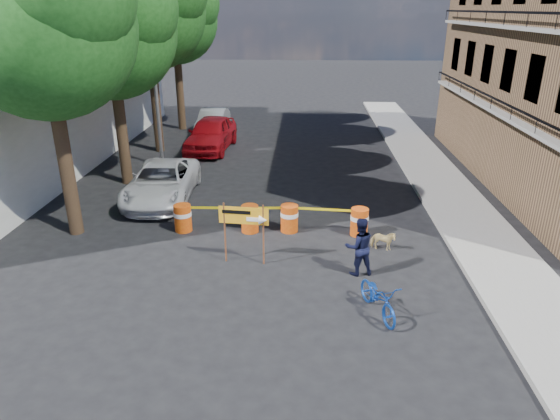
# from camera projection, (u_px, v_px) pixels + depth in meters

# --- Properties ---
(ground) EXTENTS (120.00, 120.00, 0.00)m
(ground) POSITION_uv_depth(u_px,v_px,m) (283.00, 267.00, 14.09)
(ground) COLOR black
(ground) RESTS_ON ground
(sidewalk_east) EXTENTS (2.40, 40.00, 0.15)m
(sidewalk_east) POSITION_uv_depth(u_px,v_px,m) (449.00, 194.00, 19.33)
(sidewalk_east) COLOR gray
(sidewalk_east) RESTS_ON ground
(white_building) EXTENTS (8.00, 22.00, 6.00)m
(white_building) POSITION_uv_depth(u_px,v_px,m) (9.00, 97.00, 22.80)
(white_building) COLOR silver
(white_building) RESTS_ON ground
(tree_near) EXTENTS (5.46, 5.20, 9.15)m
(tree_near) POSITION_uv_depth(u_px,v_px,m) (45.00, 25.00, 13.85)
(tree_near) COLOR #332316
(tree_near) RESTS_ON ground
(tree_mid_a) EXTENTS (5.25, 5.00, 8.68)m
(tree_mid_a) POSITION_uv_depth(u_px,v_px,m) (111.00, 30.00, 18.61)
(tree_mid_a) COLOR #332316
(tree_mid_a) RESTS_ON ground
(tree_mid_b) EXTENTS (5.67, 5.40, 9.62)m
(tree_mid_b) POSITION_uv_depth(u_px,v_px,m) (149.00, 9.00, 22.97)
(tree_mid_b) COLOR #332316
(tree_mid_b) RESTS_ON ground
(tree_far) EXTENTS (5.04, 4.80, 8.84)m
(tree_far) POSITION_uv_depth(u_px,v_px,m) (176.00, 19.00, 27.78)
(tree_far) COLOR #332316
(tree_far) RESTS_ON ground
(streetlamp) EXTENTS (1.25, 0.18, 8.00)m
(streetlamp) POSITION_uv_depth(u_px,v_px,m) (155.00, 68.00, 21.50)
(streetlamp) COLOR gray
(streetlamp) RESTS_ON ground
(barrel_far_left) EXTENTS (0.58, 0.58, 0.90)m
(barrel_far_left) POSITION_uv_depth(u_px,v_px,m) (183.00, 217.00, 16.20)
(barrel_far_left) COLOR red
(barrel_far_left) RESTS_ON ground
(barrel_mid_left) EXTENTS (0.58, 0.58, 0.90)m
(barrel_mid_left) POSITION_uv_depth(u_px,v_px,m) (250.00, 218.00, 16.15)
(barrel_mid_left) COLOR red
(barrel_mid_left) RESTS_ON ground
(barrel_mid_right) EXTENTS (0.58, 0.58, 0.90)m
(barrel_mid_right) POSITION_uv_depth(u_px,v_px,m) (289.00, 218.00, 16.17)
(barrel_mid_right) COLOR red
(barrel_mid_right) RESTS_ON ground
(barrel_far_right) EXTENTS (0.58, 0.58, 0.90)m
(barrel_far_right) POSITION_uv_depth(u_px,v_px,m) (359.00, 221.00, 15.91)
(barrel_far_right) COLOR red
(barrel_far_right) RESTS_ON ground
(detour_sign) EXTENTS (1.40, 0.30, 1.81)m
(detour_sign) POSITION_uv_depth(u_px,v_px,m) (250.00, 221.00, 13.81)
(detour_sign) COLOR #592D19
(detour_sign) RESTS_ON ground
(pedestrian) EXTENTS (0.92, 0.79, 1.65)m
(pedestrian) POSITION_uv_depth(u_px,v_px,m) (359.00, 247.00, 13.43)
(pedestrian) COLOR black
(pedestrian) RESTS_ON ground
(bicycle) EXTENTS (0.88, 1.07, 1.76)m
(bicycle) POSITION_uv_depth(u_px,v_px,m) (380.00, 282.00, 11.60)
(bicycle) COLOR #1442A7
(bicycle) RESTS_ON ground
(dog) EXTENTS (0.81, 0.53, 0.63)m
(dog) POSITION_uv_depth(u_px,v_px,m) (383.00, 241.00, 14.95)
(dog) COLOR #DBC07D
(dog) RESTS_ON ground
(suv_white) EXTENTS (2.52, 5.08, 1.38)m
(suv_white) POSITION_uv_depth(u_px,v_px,m) (162.00, 182.00, 18.79)
(suv_white) COLOR silver
(suv_white) RESTS_ON ground
(sedan_red) EXTENTS (2.33, 5.05, 1.68)m
(sedan_red) POSITION_uv_depth(u_px,v_px,m) (211.00, 134.00, 25.41)
(sedan_red) COLOR #A20D15
(sedan_red) RESTS_ON ground
(sedan_silver) EXTENTS (1.49, 4.13, 1.36)m
(sedan_silver) POSITION_uv_depth(u_px,v_px,m) (213.00, 121.00, 28.99)
(sedan_silver) COLOR #A9ADB0
(sedan_silver) RESTS_ON ground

